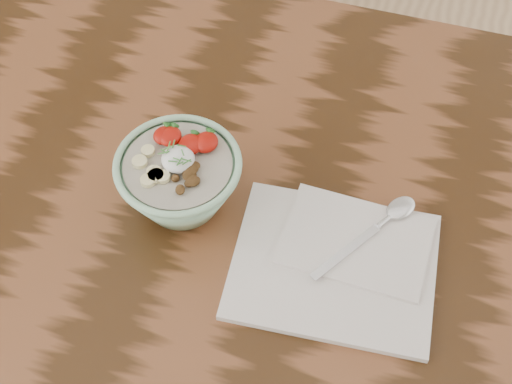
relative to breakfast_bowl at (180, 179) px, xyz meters
The scene contains 4 objects.
table 16.06cm from the breakfast_bowl, 127.99° to the left, with size 160.00×90.00×75.00cm.
breakfast_bowl is the anchor object (origin of this frame).
napkin 24.21cm from the breakfast_bowl, ahead, with size 28.48×23.67×1.66cm.
spoon 29.06cm from the breakfast_bowl, ahead, with size 12.30×17.36×1.01cm.
Camera 1 is at (29.72, -56.43, 159.26)cm, focal length 50.00 mm.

